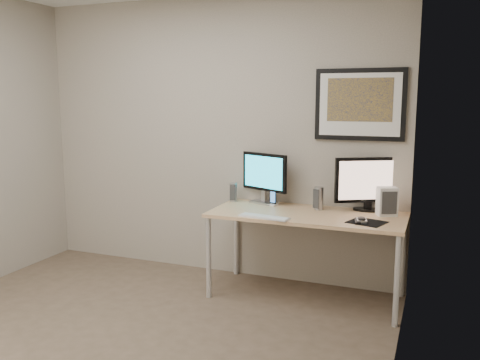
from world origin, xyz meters
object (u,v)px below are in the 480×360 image
Objects in this scene: monitor_large at (264,176)px; monitor_tv at (369,182)px; speaker_right at (319,198)px; fan_unit at (387,201)px; desk at (307,221)px; framed_art at (360,104)px; speaker_left at (233,192)px; keyboard at (264,217)px; phone_dock at (273,198)px.

monitor_large is 0.92m from monitor_tv.
speaker_right is 0.56m from fan_unit.
desk is 2.13× the size of framed_art.
speaker_left is 0.74× the size of fan_unit.
speaker_right is at bearing -151.29° from framed_art.
desk is 3.81× the size of keyboard.
keyboard is (0.08, -0.47, -0.06)m from phone_dock.
framed_art is 3.82× the size of speaker_right.
keyboard is 1.01m from fan_unit.
monitor_tv is 0.95m from keyboard.
monitor_large reaches higher than desk.
monitor_large is 0.34m from speaker_left.
keyboard reaches higher than desk.
speaker_right is 0.57m from keyboard.
fan_unit is (0.62, 0.16, 0.18)m from desk.
framed_art is at bearing 52.09° from keyboard.
monitor_large is 2.40× the size of speaker_right.
monitor_large reaches higher than fan_unit.
monitor_large is at bearing 164.45° from phone_dock.
speaker_left is at bearing -151.81° from monitor_large.
monitor_large is at bearing -5.42° from speaker_left.
speaker_left reaches higher than keyboard.
speaker_left is 0.89× the size of speaker_right.
monitor_large is 1.12× the size of keyboard.
fan_unit reaches higher than desk.
framed_art is at bearing 52.00° from speaker_right.
monitor_tv is 3.04× the size of speaker_left.
framed_art is 1.09m from phone_dock.
keyboard is (-0.28, -0.28, 0.07)m from desk.
framed_art is at bearing 29.84° from phone_dock.
monitor_large is at bearing -166.07° from speaker_right.
speaker_right is 0.47× the size of keyboard.
speaker_right is (0.06, 0.17, 0.16)m from desk.
keyboard is at bearing -171.37° from monitor_tv.
fan_unit reaches higher than speaker_left.
speaker_right is at bearing 165.58° from monitor_tv.
desk is 6.84× the size of fan_unit.
desk is at bearing -5.97° from monitor_large.
fan_unit is at bearing 16.39° from phone_dock.
fan_unit is at bearing 33.71° from keyboard.
phone_dock is (0.11, -0.07, -0.18)m from monitor_large.
speaker_left is at bearing -160.96° from speaker_right.
fan_unit is at bearing -63.28° from monitor_tv.
phone_dock is 0.33× the size of keyboard.
phone_dock is (-0.35, 0.19, 0.13)m from desk.
keyboard is at bearing -103.27° from speaker_right.
keyboard is (-0.74, -0.56, -0.24)m from monitor_tv.
monitor_tv is (0.46, 0.27, 0.31)m from desk.
monitor_tv reaches higher than phone_dock.
desk is at bearing 169.58° from fan_unit.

